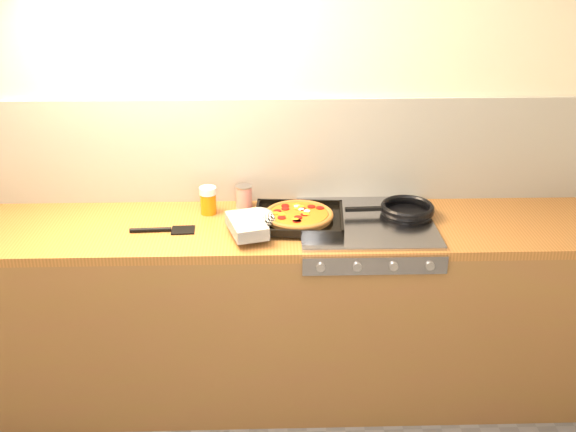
{
  "coord_description": "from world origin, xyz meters",
  "views": [
    {
      "loc": [
        0.02,
        -1.64,
        2.16
      ],
      "look_at": [
        0.1,
        1.08,
        0.95
      ],
      "focal_mm": 42.0,
      "sensor_mm": 36.0,
      "label": 1
    }
  ],
  "objects_px": {
    "frying_pan": "(406,210)",
    "tomato_can": "(244,197)",
    "juice_glass": "(208,200)",
    "pizza_on_tray": "(284,218)"
  },
  "relations": [
    {
      "from": "pizza_on_tray",
      "to": "juice_glass",
      "type": "distance_m",
      "value": 0.38
    },
    {
      "from": "pizza_on_tray",
      "to": "juice_glass",
      "type": "height_order",
      "value": "juice_glass"
    },
    {
      "from": "juice_glass",
      "to": "frying_pan",
      "type": "bearing_deg",
      "value": -4.51
    },
    {
      "from": "frying_pan",
      "to": "tomato_can",
      "type": "xyz_separation_m",
      "value": [
        -0.74,
        0.13,
        0.02
      ]
    },
    {
      "from": "frying_pan",
      "to": "tomato_can",
      "type": "bearing_deg",
      "value": 169.92
    },
    {
      "from": "frying_pan",
      "to": "juice_glass",
      "type": "relative_size",
      "value": 3.21
    },
    {
      "from": "tomato_can",
      "to": "juice_glass",
      "type": "distance_m",
      "value": 0.17
    },
    {
      "from": "juice_glass",
      "to": "tomato_can",
      "type": "bearing_deg",
      "value": 20.45
    },
    {
      "from": "frying_pan",
      "to": "pizza_on_tray",
      "type": "bearing_deg",
      "value": -170.84
    },
    {
      "from": "frying_pan",
      "to": "juice_glass",
      "type": "height_order",
      "value": "juice_glass"
    }
  ]
}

